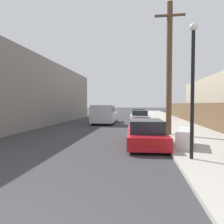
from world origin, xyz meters
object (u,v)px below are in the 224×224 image
car_parked_mid (139,117)px  street_lamp (193,81)px  car_parked_far (138,114)px  discarded_fridge (185,138)px  pickup_truck (105,114)px  pedestrian (169,112)px  parked_sports_car_red (146,133)px  utility_pole (169,67)px

car_parked_mid → street_lamp: 14.22m
car_parked_far → street_lamp: 20.90m
car_parked_far → street_lamp: bearing=-87.7°
discarded_fridge → car_parked_mid: bearing=114.9°
car_parked_far → pickup_truck: (-3.29, -7.99, 0.31)m
pickup_truck → pedestrian: bearing=-141.6°
parked_sports_car_red → pedestrian: 16.29m
utility_pole → street_lamp: bearing=-90.3°
parked_sports_car_red → street_lamp: street_lamp is taller
parked_sports_car_red → discarded_fridge: bearing=-23.1°
car_parked_far → utility_pole: size_ratio=0.60×
car_parked_far → parked_sports_car_red: bearing=-91.6°
pedestrian → car_parked_mid: bearing=-128.6°
pickup_truck → pedestrian: pickup_truck is taller
discarded_fridge → parked_sports_car_red: parked_sports_car_red is taller
discarded_fridge → car_parked_far: 18.75m
discarded_fridge → utility_pole: size_ratio=0.24×
discarded_fridge → car_parked_mid: 12.04m
discarded_fridge → car_parked_far: size_ratio=0.40×
car_parked_mid → utility_pole: utility_pole is taller
discarded_fridge → pedestrian: bearing=99.3°
car_parked_far → pickup_truck: 8.65m
discarded_fridge → car_parked_mid: size_ratio=0.43×
car_parked_mid → pedestrian: 6.03m
parked_sports_car_red → pickup_truck: 10.67m
parked_sports_car_red → pickup_truck: pickup_truck is taller
car_parked_mid → utility_pole: size_ratio=0.55×
parked_sports_car_red → car_parked_mid: (-0.31, 11.21, 0.07)m
car_parked_far → pedestrian: pedestrian is taller
car_parked_mid → car_parked_far: 6.75m
car_parked_mid → pedestrian: bearing=46.8°
pedestrian → street_lamp: bearing=-96.1°
car_parked_mid → utility_pole: bearing=-82.4°
pedestrian → parked_sports_car_red: bearing=-102.2°
pickup_truck → parked_sports_car_red: bearing=109.6°
car_parked_mid → car_parked_far: same height
pickup_truck → utility_pole: utility_pole is taller
parked_sports_car_red → utility_pole: (1.49, 2.83, 3.65)m
parked_sports_car_red → utility_pole: 4.85m
car_parked_mid → utility_pole: (1.80, -8.38, 3.58)m
pickup_truck → street_lamp: 13.86m
car_parked_far → pedestrian: 4.43m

